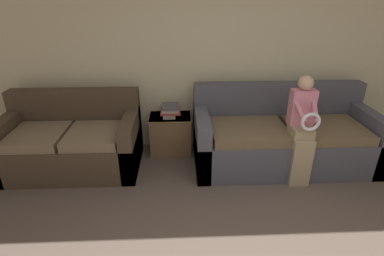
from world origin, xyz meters
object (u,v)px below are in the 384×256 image
object	(u,v)px
couch_main	(282,138)
child_left_seated	(302,126)
couch_side	(72,143)
side_shelf	(171,134)
book_stack	(170,110)

from	to	relation	value
couch_main	child_left_seated	distance (m)	0.54
couch_side	child_left_seated	distance (m)	2.77
couch_main	couch_side	size ratio (longest dim) A/B	1.35
couch_main	side_shelf	distance (m)	1.47
couch_side	side_shelf	distance (m)	1.27
child_left_seated	book_stack	distance (m)	1.66
couch_main	book_stack	xyz separation A→B (m)	(-1.43, 0.32, 0.28)
couch_side	side_shelf	size ratio (longest dim) A/B	2.89
book_stack	couch_side	bearing A→B (deg)	-165.75
couch_main	side_shelf	size ratio (longest dim) A/B	3.92
couch_main	couch_side	xyz separation A→B (m)	(-2.66, 0.01, -0.01)
couch_main	side_shelf	xyz separation A→B (m)	(-1.43, 0.32, -0.07)
couch_side	book_stack	bearing A→B (deg)	14.25
child_left_seated	book_stack	world-z (taller)	child_left_seated
couch_main	child_left_seated	size ratio (longest dim) A/B	1.79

